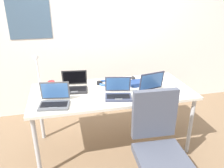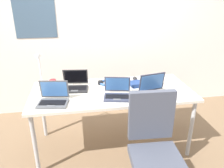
{
  "view_description": "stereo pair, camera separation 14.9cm",
  "coord_description": "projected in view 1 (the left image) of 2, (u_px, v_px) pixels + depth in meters",
  "views": [
    {
      "loc": [
        -0.53,
        -2.22,
        1.77
      ],
      "look_at": [
        0.0,
        0.0,
        0.82
      ],
      "focal_mm": 35.52,
      "sensor_mm": 36.0,
      "label": 1
    },
    {
      "loc": [
        -0.38,
        -2.25,
        1.77
      ],
      "look_at": [
        0.0,
        0.0,
        0.82
      ],
      "focal_mm": 35.52,
      "sensor_mm": 36.0,
      "label": 2
    }
  ],
  "objects": [
    {
      "name": "wall_back",
      "position": [
        95.0,
        26.0,
        3.28
      ],
      "size": [
        6.0,
        0.13,
        2.6
      ],
      "color": "silver",
      "rests_on": "ground_plane"
    },
    {
      "name": "pill_bottle",
      "position": [
        148.0,
        77.0,
        2.78
      ],
      "size": [
        0.04,
        0.04,
        0.08
      ],
      "color": "gold",
      "rests_on": "desk"
    },
    {
      "name": "coffee_mug",
      "position": [
        52.0,
        85.0,
        2.55
      ],
      "size": [
        0.11,
        0.08,
        0.09
      ],
      "color": "#B21E23",
      "rests_on": "desk"
    },
    {
      "name": "cell_phone",
      "position": [
        159.0,
        84.0,
        2.67
      ],
      "size": [
        0.12,
        0.15,
        0.01
      ],
      "primitive_type": "cube",
      "rotation": [
        0.0,
        0.0,
        -0.53
      ],
      "color": "black",
      "rests_on": "desk"
    },
    {
      "name": "laptop_far_corner",
      "position": [
        156.0,
        90.0,
        2.4
      ],
      "size": [
        0.35,
        0.3,
        0.23
      ],
      "color": "#33384C",
      "rests_on": "desk"
    },
    {
      "name": "headphones",
      "position": [
        105.0,
        83.0,
        2.68
      ],
      "size": [
        0.21,
        0.18,
        0.04
      ],
      "color": "#335999",
      "rests_on": "desk"
    },
    {
      "name": "desk_lamp",
      "position": [
        38.0,
        72.0,
        2.51
      ],
      "size": [
        0.12,
        0.18,
        0.4
      ],
      "color": "white",
      "rests_on": "desk"
    },
    {
      "name": "laptop_near_mouse",
      "position": [
        54.0,
        101.0,
        2.17
      ],
      "size": [
        0.32,
        0.27,
        0.22
      ],
      "color": "#515459",
      "rests_on": "desk"
    },
    {
      "name": "laptop_near_lamp",
      "position": [
        75.0,
        86.0,
        2.52
      ],
      "size": [
        0.31,
        0.29,
        0.21
      ],
      "color": "#232326",
      "rests_on": "desk"
    },
    {
      "name": "ground_plane",
      "position": [
        112.0,
        144.0,
        2.79
      ],
      "size": [
        12.0,
        12.0,
        0.0
      ],
      "primitive_type": "plane",
      "color": "#7A6047"
    },
    {
      "name": "computer_mouse",
      "position": [
        133.0,
        78.0,
        2.83
      ],
      "size": [
        0.07,
        0.1,
        0.03
      ],
      "primitive_type": "ellipsoid",
      "rotation": [
        0.0,
        0.0,
        -0.15
      ],
      "color": "black",
      "rests_on": "desk"
    },
    {
      "name": "office_chair",
      "position": [
        158.0,
        155.0,
        2.02
      ],
      "size": [
        0.52,
        0.55,
        0.97
      ],
      "color": "black",
      "rests_on": "ground_plane"
    },
    {
      "name": "laptop_front_left",
      "position": [
        118.0,
        93.0,
        2.34
      ],
      "size": [
        0.32,
        0.29,
        0.2
      ],
      "color": "#33384C",
      "rests_on": "desk"
    },
    {
      "name": "book_stack",
      "position": [
        137.0,
        83.0,
        2.64
      ],
      "size": [
        0.21,
        0.16,
        0.05
      ],
      "color": "navy",
      "rests_on": "desk"
    },
    {
      "name": "desk",
      "position": [
        112.0,
        95.0,
        2.53
      ],
      "size": [
        1.8,
        0.8,
        0.74
      ],
      "color": "silver",
      "rests_on": "ground_plane"
    }
  ]
}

